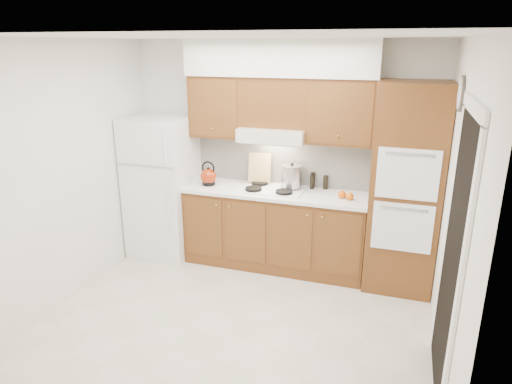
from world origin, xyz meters
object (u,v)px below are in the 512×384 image
kettle (208,177)px  oven_cabinet (406,189)px  fridge (163,187)px  stock_pot (292,176)px

kettle → oven_cabinet: bearing=1.5°
fridge → stock_pot: 1.62m
kettle → stock_pot: size_ratio=0.78×
oven_cabinet → kettle: (-2.23, -0.03, -0.05)m
oven_cabinet → kettle: oven_cabinet is taller
fridge → stock_pot: bearing=6.0°
oven_cabinet → kettle: 2.23m
oven_cabinet → kettle: size_ratio=11.50×
fridge → oven_cabinet: oven_cabinet is taller
oven_cabinet → kettle: bearing=-179.2°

